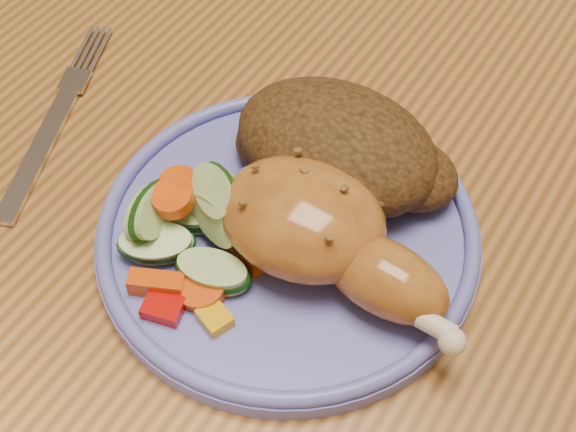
% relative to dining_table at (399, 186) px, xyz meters
% --- Properties ---
extents(dining_table, '(0.90, 1.40, 0.75)m').
position_rel_dining_table_xyz_m(dining_table, '(0.00, 0.00, 0.00)').
color(dining_table, '#935D27').
rests_on(dining_table, ground).
extents(plate, '(0.24, 0.24, 0.01)m').
position_rel_dining_table_xyz_m(plate, '(-0.01, -0.15, 0.09)').
color(plate, '#5A5DB8').
rests_on(plate, dining_table).
extents(plate_rim, '(0.24, 0.24, 0.01)m').
position_rel_dining_table_xyz_m(plate_rim, '(-0.01, -0.15, 0.10)').
color(plate_rim, '#5A5DB8').
rests_on(plate_rim, plate).
extents(chicken_leg, '(0.17, 0.09, 0.06)m').
position_rel_dining_table_xyz_m(chicken_leg, '(0.01, -0.15, 0.12)').
color(chicken_leg, '#AB6623').
rests_on(chicken_leg, plate).
extents(rice_pilaf, '(0.15, 0.10, 0.06)m').
position_rel_dining_table_xyz_m(rice_pilaf, '(-0.01, -0.09, 0.12)').
color(rice_pilaf, '#482C12').
rests_on(rice_pilaf, plate).
extents(vegetable_pile, '(0.10, 0.11, 0.05)m').
position_rel_dining_table_xyz_m(vegetable_pile, '(-0.06, -0.19, 0.11)').
color(vegetable_pile, '#A50A05').
rests_on(vegetable_pile, plate).
extents(fork, '(0.08, 0.17, 0.00)m').
position_rel_dining_table_xyz_m(fork, '(-0.21, -0.15, 0.09)').
color(fork, silver).
rests_on(fork, dining_table).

